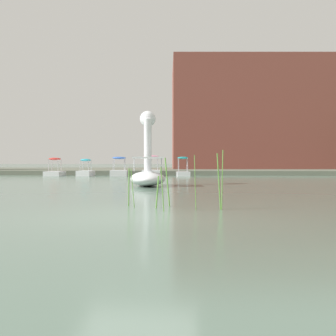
# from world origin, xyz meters

# --- Properties ---
(ground_plane) EXTENTS (635.71, 635.71, 0.00)m
(ground_plane) POSITION_xyz_m (0.00, 0.00, 0.00)
(ground_plane) COLOR #567060
(shore_bank_far) EXTENTS (155.98, 23.85, 0.41)m
(shore_bank_far) POSITION_xyz_m (0.00, 39.75, 0.21)
(shore_bank_far) COLOR #5B6051
(shore_bank_far) RESTS_ON ground_plane
(swan_boat) EXTENTS (2.05, 3.69, 3.78)m
(swan_boat) POSITION_xyz_m (-1.19, 11.67, 0.87)
(swan_boat) COLOR white
(swan_boat) RESTS_ON ground_plane
(pedal_boat_teal) EXTENTS (1.29, 2.10, 1.62)m
(pedal_boat_teal) POSITION_xyz_m (-0.01, 26.42, 0.44)
(pedal_boat_teal) COLOR white
(pedal_boat_teal) RESTS_ON ground_plane
(pedal_boat_pink) EXTENTS (1.69, 2.50, 1.73)m
(pedal_boat_pink) POSITION_xyz_m (-2.66, 26.36, 0.45)
(pedal_boat_pink) COLOR white
(pedal_boat_pink) RESTS_ON ground_plane
(pedal_boat_blue) EXTENTS (1.62, 2.35, 1.62)m
(pedal_boat_blue) POSITION_xyz_m (-5.35, 26.25, 0.47)
(pedal_boat_blue) COLOR white
(pedal_boat_blue) RESTS_ON ground_plane
(pedal_boat_cyan) EXTENTS (1.15, 2.18, 1.44)m
(pedal_boat_cyan) POSITION_xyz_m (-8.17, 26.15, 0.40)
(pedal_boat_cyan) COLOR white
(pedal_boat_cyan) RESTS_ON ground_plane
(pedal_boat_red) EXTENTS (1.41, 2.31, 1.54)m
(pedal_boat_red) POSITION_xyz_m (-10.79, 26.07, 0.41)
(pedal_boat_red) COLOR white
(pedal_boat_red) RESTS_ON ground_plane
(apartment_block) EXTENTS (21.48, 13.90, 12.63)m
(apartment_block) POSITION_xyz_m (8.45, 43.72, 6.73)
(apartment_block) COLOR brown
(apartment_block) RESTS_ON shore_bank_far
(reed_clump_foreground) EXTENTS (2.43, 1.30, 1.44)m
(reed_clump_foreground) POSITION_xyz_m (0.69, 1.61, 0.58)
(reed_clump_foreground) COLOR #568E38
(reed_clump_foreground) RESTS_ON ground_plane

